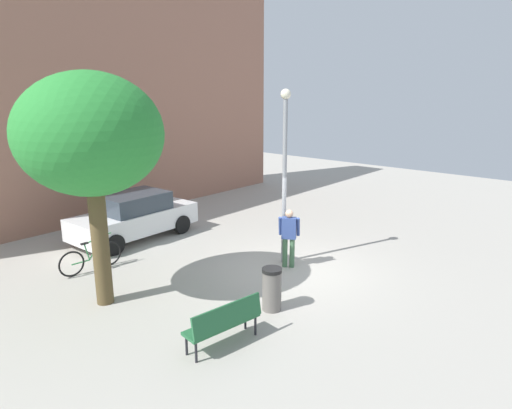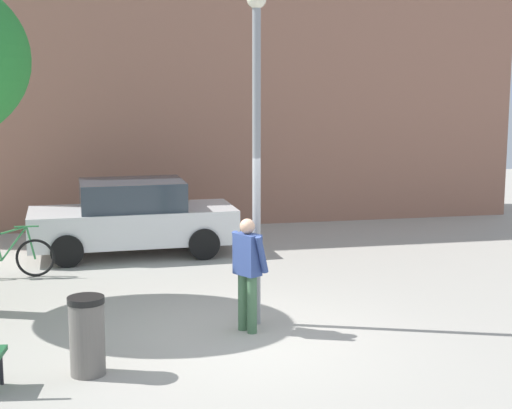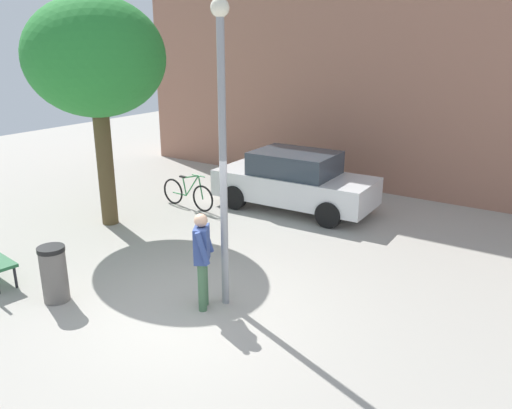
{
  "view_description": "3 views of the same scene",
  "coord_description": "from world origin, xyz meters",
  "px_view_note": "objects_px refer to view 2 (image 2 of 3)",
  "views": [
    {
      "loc": [
        -9.34,
        -6.76,
        4.84
      ],
      "look_at": [
        0.75,
        1.99,
        1.4
      ],
      "focal_mm": 31.15,
      "sensor_mm": 36.0,
      "label": 1
    },
    {
      "loc": [
        -2.0,
        -10.52,
        3.67
      ],
      "look_at": [
        0.57,
        1.85,
        1.6
      ],
      "focal_mm": 54.96,
      "sensor_mm": 36.0,
      "label": 2
    },
    {
      "loc": [
        5.14,
        -5.67,
        4.32
      ],
      "look_at": [
        0.37,
        1.43,
        1.55
      ],
      "focal_mm": 35.96,
      "sensor_mm": 36.0,
      "label": 3
    }
  ],
  "objects_px": {
    "lamppost": "(257,130)",
    "bicycle_green": "(5,257)",
    "trash_bin": "(87,336)",
    "person_by_lamppost": "(248,267)",
    "parked_car_white": "(133,218)"
  },
  "relations": [
    {
      "from": "person_by_lamppost",
      "to": "trash_bin",
      "type": "xyz_separation_m",
      "value": [
        -2.27,
        -1.23,
        -0.46
      ]
    },
    {
      "from": "bicycle_green",
      "to": "trash_bin",
      "type": "relative_size",
      "value": 1.81
    },
    {
      "from": "person_by_lamppost",
      "to": "parked_car_white",
      "type": "bearing_deg",
      "value": 104.16
    },
    {
      "from": "lamppost",
      "to": "bicycle_green",
      "type": "distance_m",
      "value": 5.92
    },
    {
      "from": "person_by_lamppost",
      "to": "parked_car_white",
      "type": "distance_m",
      "value": 5.59
    },
    {
      "from": "person_by_lamppost",
      "to": "bicycle_green",
      "type": "distance_m",
      "value": 5.48
    },
    {
      "from": "lamppost",
      "to": "bicycle_green",
      "type": "bearing_deg",
      "value": 137.93
    },
    {
      "from": "person_by_lamppost",
      "to": "bicycle_green",
      "type": "bearing_deg",
      "value": 133.85
    },
    {
      "from": "lamppost",
      "to": "bicycle_green",
      "type": "relative_size",
      "value": 2.7
    },
    {
      "from": "lamppost",
      "to": "person_by_lamppost",
      "type": "distance_m",
      "value": 1.98
    },
    {
      "from": "bicycle_green",
      "to": "parked_car_white",
      "type": "relative_size",
      "value": 0.42
    },
    {
      "from": "lamppost",
      "to": "bicycle_green",
      "type": "xyz_separation_m",
      "value": [
        -3.98,
        3.59,
        -2.52
      ]
    },
    {
      "from": "lamppost",
      "to": "parked_car_white",
      "type": "bearing_deg",
      "value": 107.18
    },
    {
      "from": "lamppost",
      "to": "trash_bin",
      "type": "bearing_deg",
      "value": -147.54
    },
    {
      "from": "bicycle_green",
      "to": "trash_bin",
      "type": "distance_m",
      "value": 5.38
    }
  ]
}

